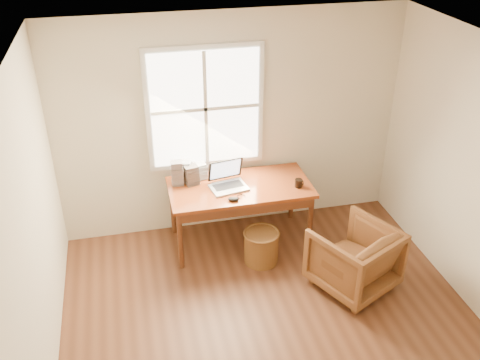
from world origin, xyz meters
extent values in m
cube|color=brown|center=(0.00, 0.00, -0.01)|extent=(4.00, 4.50, 0.02)
cube|color=white|center=(0.00, 0.00, 2.61)|extent=(4.00, 4.50, 0.02)
cube|color=beige|center=(0.00, 2.26, 1.30)|extent=(4.00, 0.02, 2.60)
cube|color=beige|center=(-2.01, 0.00, 1.30)|extent=(0.02, 4.50, 2.60)
cube|color=silver|center=(-0.30, 2.22, 1.55)|extent=(1.32, 0.05, 1.42)
cube|color=white|center=(-0.30, 2.19, 1.55)|extent=(1.20, 0.02, 1.30)
cube|color=silver|center=(-0.30, 2.18, 1.55)|extent=(0.04, 0.02, 1.30)
cube|color=silver|center=(-0.30, 2.18, 1.55)|extent=(1.20, 0.02, 0.04)
cube|color=brown|center=(0.00, 1.80, 0.73)|extent=(1.60, 0.80, 0.04)
imported|color=brown|center=(0.97, 0.76, 0.35)|extent=(1.01, 1.02, 0.70)
cylinder|color=brown|center=(0.14, 1.37, 0.19)|extent=(0.44, 0.44, 0.38)
ellipsoid|color=black|center=(-0.14, 1.51, 0.77)|extent=(0.13, 0.10, 0.04)
cylinder|color=black|center=(0.63, 1.63, 0.80)|extent=(0.10, 0.10, 0.09)
cube|color=#B6BAC2|center=(-0.57, 2.04, 0.87)|extent=(0.16, 0.15, 0.25)
cube|color=#242529|center=(-0.52, 1.97, 0.87)|extent=(0.18, 0.16, 0.23)
cube|color=#A6A5B3|center=(-0.67, 1.99, 0.90)|extent=(0.14, 0.12, 0.29)
cube|color=silver|center=(-0.41, 2.07, 0.84)|extent=(0.18, 0.16, 0.19)
camera|label=1|loc=(-1.16, -3.25, 3.78)|focal=40.00mm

